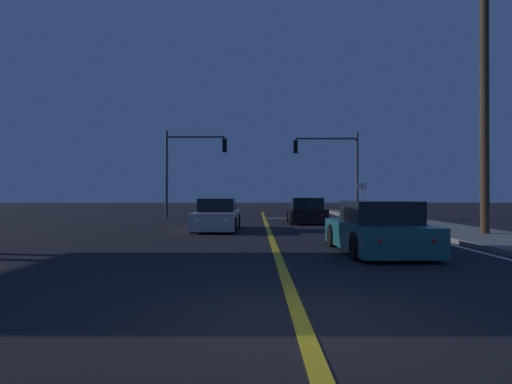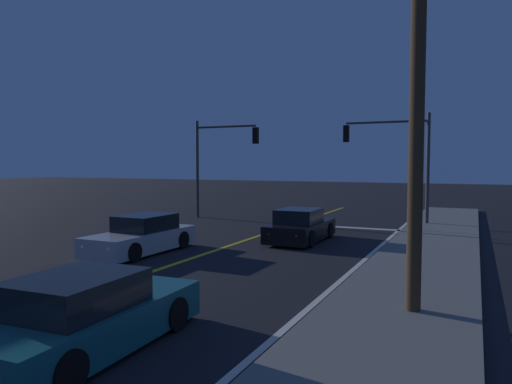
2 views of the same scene
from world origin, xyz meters
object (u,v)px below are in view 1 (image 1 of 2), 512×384
(traffic_signal_far_left, at_px, (191,160))
(utility_pole_right, at_px, (487,76))
(car_side_waiting_teal, at_px, (379,230))
(car_parked_curb_black, at_px, (308,212))
(car_lead_oncoming_silver, at_px, (219,216))
(street_sign_corner, at_px, (364,194))
(traffic_signal_near_right, at_px, (336,160))

(traffic_signal_far_left, bearing_deg, utility_pole_right, -48.46)
(car_side_waiting_teal, bearing_deg, car_parked_curb_black, 90.32)
(car_lead_oncoming_silver, bearing_deg, car_side_waiting_teal, 122.72)
(car_lead_oncoming_silver, distance_m, traffic_signal_far_left, 11.33)
(traffic_signal_far_left, xyz_separation_m, utility_pole_right, (12.39, -13.98, 1.84))
(traffic_signal_far_left, height_order, utility_pole_right, utility_pole_right)
(car_lead_oncoming_silver, bearing_deg, utility_pole_right, 160.87)
(car_parked_curb_black, relative_size, utility_pole_right, 0.38)
(car_lead_oncoming_silver, xyz_separation_m, street_sign_corner, (8.25, 9.12, 0.96))
(car_lead_oncoming_silver, relative_size, traffic_signal_near_right, 0.80)
(utility_pole_right, distance_m, street_sign_corner, 13.31)
(car_parked_curb_black, relative_size, car_lead_oncoming_silver, 0.91)
(car_parked_curb_black, height_order, traffic_signal_near_right, traffic_signal_near_right)
(traffic_signal_near_right, distance_m, street_sign_corner, 3.86)
(car_parked_curb_black, relative_size, traffic_signal_near_right, 0.73)
(car_lead_oncoming_silver, distance_m, street_sign_corner, 12.34)
(car_lead_oncoming_silver, bearing_deg, traffic_signal_far_left, -74.82)
(car_parked_curb_black, bearing_deg, traffic_signal_near_right, 70.04)
(car_lead_oncoming_silver, height_order, car_side_waiting_teal, same)
(car_parked_curb_black, bearing_deg, car_lead_oncoming_silver, -132.04)
(car_lead_oncoming_silver, height_order, utility_pole_right, utility_pole_right)
(traffic_signal_near_right, bearing_deg, traffic_signal_far_left, 8.22)
(car_parked_curb_black, relative_size, traffic_signal_far_left, 0.73)
(car_side_waiting_teal, bearing_deg, car_lead_oncoming_silver, 120.12)
(traffic_signal_far_left, distance_m, street_sign_corner, 11.30)
(street_sign_corner, bearing_deg, traffic_signal_far_left, 172.74)
(traffic_signal_near_right, xyz_separation_m, utility_pole_right, (2.70, -15.38, 1.78))
(traffic_signal_near_right, bearing_deg, car_lead_oncoming_silver, 59.74)
(traffic_signal_near_right, height_order, traffic_signal_far_left, traffic_signal_near_right)
(car_lead_oncoming_silver, xyz_separation_m, traffic_signal_near_right, (6.95, 11.92, 3.27))
(car_parked_curb_black, height_order, car_side_waiting_teal, same)
(street_sign_corner, bearing_deg, car_side_waiting_teal, -101.64)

